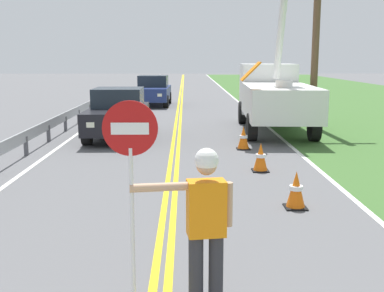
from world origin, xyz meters
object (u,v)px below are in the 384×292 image
(flagger_worker, at_px, (205,220))
(utility_pole_near, at_px, (317,6))
(traffic_cone_tail, at_px, (243,138))
(oncoming_sedan_second, at_px, (153,91))
(stop_sign_paddle, at_px, (131,162))
(traffic_cone_mid, at_px, (261,158))
(oncoming_sedan_nearest, at_px, (118,114))
(traffic_cone_lead, at_px, (296,190))
(utility_bucket_truck, at_px, (274,92))

(flagger_worker, height_order, utility_pole_near, utility_pole_near)
(flagger_worker, xyz_separation_m, traffic_cone_tail, (1.54, 9.43, -0.71))
(oncoming_sedan_second, bearing_deg, traffic_cone_tail, -75.07)
(stop_sign_paddle, bearing_deg, utility_pole_near, 68.55)
(traffic_cone_mid, bearing_deg, stop_sign_paddle, -109.62)
(stop_sign_paddle, relative_size, oncoming_sedan_nearest, 0.57)
(oncoming_sedan_second, xyz_separation_m, traffic_cone_tail, (3.60, -13.49, -0.50))
(traffic_cone_lead, distance_m, traffic_cone_mid, 2.93)
(utility_pole_near, bearing_deg, utility_bucket_truck, -154.02)
(oncoming_sedan_second, xyz_separation_m, utility_pole_near, (6.93, -8.68, 3.84))
(oncoming_sedan_nearest, bearing_deg, stop_sign_paddle, -81.50)
(oncoming_sedan_nearest, height_order, oncoming_sedan_second, same)
(traffic_cone_lead, height_order, traffic_cone_mid, same)
(stop_sign_paddle, height_order, oncoming_sedan_nearest, stop_sign_paddle)
(traffic_cone_mid, xyz_separation_m, traffic_cone_tail, (-0.08, 2.85, 0.00))
(traffic_cone_lead, bearing_deg, stop_sign_paddle, -124.47)
(traffic_cone_lead, bearing_deg, traffic_cone_tail, 92.80)
(utility_pole_near, bearing_deg, oncoming_sedan_second, 128.58)
(oncoming_sedan_second, relative_size, traffic_cone_lead, 5.94)
(utility_pole_near, bearing_deg, traffic_cone_tail, -124.72)
(flagger_worker, distance_m, oncoming_sedan_nearest, 11.80)
(utility_pole_near, xyz_separation_m, traffic_cone_tail, (-3.33, -4.81, -4.33))
(flagger_worker, xyz_separation_m, oncoming_sedan_second, (-2.05, 22.92, -0.21))
(utility_bucket_truck, bearing_deg, traffic_cone_tail, -111.98)
(traffic_cone_mid, bearing_deg, traffic_cone_tail, 91.62)
(utility_pole_near, bearing_deg, oncoming_sedan_nearest, -159.86)
(oncoming_sedan_nearest, relative_size, oncoming_sedan_second, 0.99)
(oncoming_sedan_nearest, relative_size, traffic_cone_mid, 5.88)
(oncoming_sedan_second, height_order, traffic_cone_mid, oncoming_sedan_second)
(oncoming_sedan_nearest, height_order, traffic_cone_tail, oncoming_sedan_nearest)
(utility_bucket_truck, bearing_deg, traffic_cone_mid, -102.57)
(flagger_worker, bearing_deg, utility_bucket_truck, 76.80)
(flagger_worker, relative_size, traffic_cone_tail, 2.61)
(oncoming_sedan_nearest, height_order, utility_pole_near, utility_pole_near)
(oncoming_sedan_nearest, distance_m, utility_pole_near, 8.74)
(stop_sign_paddle, relative_size, oncoming_sedan_second, 0.56)
(oncoming_sedan_second, bearing_deg, flagger_worker, -84.88)
(flagger_worker, height_order, traffic_cone_tail, flagger_worker)
(traffic_cone_mid, bearing_deg, utility_pole_near, 67.00)
(stop_sign_paddle, bearing_deg, oncoming_sedan_second, 93.21)
(utility_bucket_truck, relative_size, oncoming_sedan_nearest, 1.68)
(traffic_cone_lead, distance_m, traffic_cone_tail, 5.78)
(utility_bucket_truck, relative_size, oncoming_sedan_second, 1.66)
(oncoming_sedan_second, height_order, traffic_cone_lead, oncoming_sedan_second)
(utility_pole_near, xyz_separation_m, traffic_cone_lead, (-3.05, -10.58, -4.33))
(flagger_worker, relative_size, traffic_cone_mid, 2.61)
(flagger_worker, relative_size, utility_pole_near, 0.20)
(oncoming_sedan_nearest, relative_size, traffic_cone_lead, 5.88)
(flagger_worker, height_order, traffic_cone_mid, flagger_worker)
(utility_pole_near, bearing_deg, flagger_worker, -108.90)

